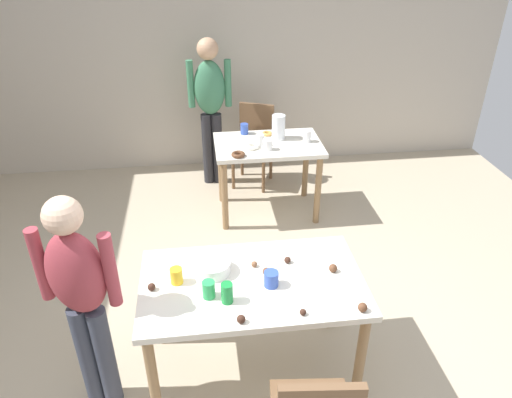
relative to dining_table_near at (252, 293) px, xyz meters
name	(u,v)px	position (x,y,z in m)	size (l,w,h in m)	color
ground_plane	(262,368)	(0.06, 0.00, -0.65)	(6.40, 6.40, 0.00)	tan
wall_back	(223,53)	(0.06, 3.20, 0.65)	(6.40, 0.10, 2.60)	#BCB2A3
dining_table_near	(252,293)	(0.00, 0.00, 0.00)	(1.30, 0.76, 0.75)	silver
dining_table_far	(268,155)	(0.39, 1.96, -0.03)	(1.00, 0.65, 0.75)	silver
chair_far_table	(254,140)	(0.34, 2.63, -0.16)	(0.52, 0.52, 0.87)	brown
person_girl_near	(81,292)	(-0.93, -0.10, 0.20)	(0.45, 0.27, 1.43)	#383D4C
person_adult_far	(210,100)	(-0.12, 2.67, 0.30)	(0.45, 0.22, 1.58)	#28282D
mixing_bowl	(213,267)	(-0.22, 0.11, 0.13)	(0.21, 0.21, 0.07)	white
soda_can	(227,293)	(-0.16, -0.16, 0.16)	(0.07, 0.07, 0.12)	#198438
fork_near	(209,317)	(-0.26, -0.27, 0.10)	(0.17, 0.02, 0.01)	silver
cup_near_0	(209,289)	(-0.26, -0.11, 0.15)	(0.07, 0.07, 0.10)	green
cup_near_1	(176,276)	(-0.43, 0.04, 0.15)	(0.07, 0.07, 0.10)	yellow
cup_near_2	(271,279)	(0.10, -0.05, 0.14)	(0.08, 0.08, 0.09)	#3351B2
cake_ball_0	(267,272)	(0.09, 0.04, 0.12)	(0.05, 0.05, 0.05)	brown
cake_ball_1	(152,287)	(-0.58, -0.01, 0.12)	(0.04, 0.04, 0.04)	#3D2319
cake_ball_2	(363,307)	(0.56, -0.32, 0.12)	(0.05, 0.05, 0.05)	brown
cake_ball_3	(241,319)	(-0.10, -0.33, 0.12)	(0.05, 0.05, 0.05)	#3D2319
cake_ball_4	(303,312)	(0.23, -0.31, 0.12)	(0.04, 0.04, 0.04)	#3D2319
cake_ball_5	(254,264)	(0.03, 0.13, 0.12)	(0.04, 0.04, 0.04)	brown
cake_ball_6	(288,260)	(0.23, 0.14, 0.12)	(0.04, 0.04, 0.04)	#3D2319
cake_ball_7	(333,268)	(0.49, 0.02, 0.12)	(0.05, 0.05, 0.05)	brown
pitcher_far	(278,127)	(0.50, 2.05, 0.21)	(0.13, 0.13, 0.23)	white
cup_far_0	(244,129)	(0.19, 2.21, 0.15)	(0.08, 0.08, 0.10)	#3351B2
cup_far_1	(268,145)	(0.36, 1.81, 0.15)	(0.08, 0.08, 0.10)	white
cup_far_2	(307,136)	(0.75, 1.94, 0.15)	(0.07, 0.07, 0.11)	white
cup_far_3	(260,140)	(0.31, 1.91, 0.15)	(0.07, 0.07, 0.11)	white
donut_far_0	(267,134)	(0.41, 2.15, 0.11)	(0.10, 0.10, 0.03)	gold
donut_far_1	(238,154)	(0.08, 1.70, 0.12)	(0.12, 0.12, 0.04)	brown
donut_far_2	(252,146)	(0.23, 1.86, 0.12)	(0.13, 0.13, 0.04)	white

